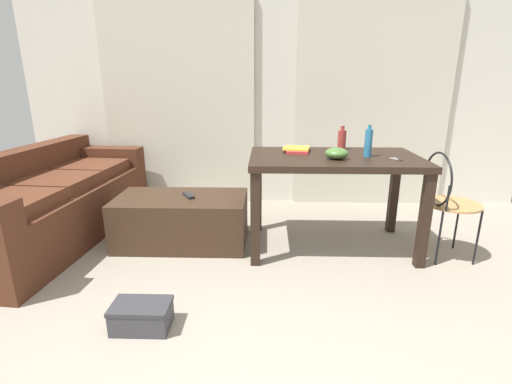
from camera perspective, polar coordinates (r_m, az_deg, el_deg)
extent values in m
plane|color=gray|center=(2.62, 3.39, -14.17)|extent=(7.36, 7.36, 0.00)
cube|color=silver|center=(4.18, 2.98, 15.97)|extent=(5.40, 0.10, 2.58)
cube|color=beige|center=(4.21, -11.65, 13.07)|extent=(1.62, 0.03, 2.20)
cube|color=beige|center=(4.25, 17.42, 12.69)|extent=(1.62, 0.03, 2.20)
cube|color=#4C2819|center=(3.69, -28.31, -2.90)|extent=(0.99, 2.11, 0.46)
cube|color=#4C2819|center=(3.78, -32.96, 2.89)|extent=(0.37, 2.06, 0.31)
cube|color=#4C2819|center=(4.37, -22.16, 5.11)|extent=(0.83, 0.27, 0.19)
cube|color=#552D1C|center=(4.04, -23.94, 3.35)|extent=(0.62, 0.57, 0.10)
cube|color=#552D1C|center=(3.59, -28.26, 1.25)|extent=(0.62, 0.57, 0.10)
cube|color=#552D1C|center=(3.17, -33.76, -1.43)|extent=(0.62, 0.57, 0.10)
cube|color=#382619|center=(3.23, -11.21, -4.21)|extent=(1.08, 0.58, 0.41)
cube|color=black|center=(3.01, 11.88, 4.96)|extent=(1.33, 0.79, 0.05)
cube|color=black|center=(2.74, -0.10, -4.23)|extent=(0.07, 0.07, 0.72)
cube|color=black|center=(2.97, 24.30, -4.11)|extent=(0.07, 0.07, 0.72)
cube|color=black|center=(3.40, 0.28, -0.07)|extent=(0.07, 0.07, 0.72)
cube|color=black|center=(3.58, 20.27, -0.24)|extent=(0.07, 0.07, 0.72)
cylinder|color=#B7844C|center=(3.22, 27.80, -1.62)|extent=(0.41, 0.41, 0.02)
cylinder|color=black|center=(3.24, 30.71, -6.10)|extent=(0.02, 0.02, 0.43)
cylinder|color=black|center=(3.47, 28.28, -4.31)|extent=(0.02, 0.02, 0.43)
cylinder|color=black|center=(3.10, 26.15, -6.42)|extent=(0.02, 0.02, 0.43)
cylinder|color=black|center=(3.34, 23.95, -4.52)|extent=(0.02, 0.02, 0.43)
torus|color=black|center=(3.10, 25.95, 1.80)|extent=(0.04, 0.41, 0.41)
cylinder|color=black|center=(2.97, 27.22, -0.86)|extent=(0.02, 0.02, 0.19)
cylinder|color=black|center=(3.27, 24.38, 1.00)|extent=(0.02, 0.02, 0.19)
cylinder|color=teal|center=(3.02, 16.76, 7.14)|extent=(0.06, 0.06, 0.21)
cylinder|color=teal|center=(3.00, 16.96, 9.45)|extent=(0.03, 0.03, 0.04)
cylinder|color=#99332D|center=(3.26, 12.96, 7.71)|extent=(0.07, 0.07, 0.17)
cylinder|color=#99332D|center=(3.25, 13.07, 9.47)|extent=(0.03, 0.03, 0.04)
ellipsoid|color=#477033|center=(2.89, 12.21, 5.80)|extent=(0.17, 0.17, 0.09)
cube|color=red|center=(3.15, 6.44, 6.37)|extent=(0.22, 0.30, 0.02)
cube|color=gold|center=(3.14, 6.17, 6.68)|extent=(0.24, 0.24, 0.01)
cube|color=#9EA0A5|center=(3.01, 20.33, 4.78)|extent=(0.06, 0.06, 0.00)
torus|color=#262628|center=(2.98, 21.24, 4.59)|extent=(0.03, 0.03, 0.00)
cube|color=#9EA0A5|center=(3.02, 20.58, 4.80)|extent=(0.03, 0.07, 0.00)
torus|color=#262628|center=(2.97, 21.11, 4.58)|extent=(0.03, 0.03, 0.00)
cube|color=#232326|center=(3.16, -10.26, -0.49)|extent=(0.13, 0.18, 0.02)
cube|color=#38383D|center=(2.30, -17.03, -17.87)|extent=(0.31, 0.20, 0.13)
cube|color=#313135|center=(2.26, -17.20, -16.27)|extent=(0.32, 0.20, 0.02)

